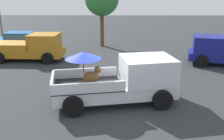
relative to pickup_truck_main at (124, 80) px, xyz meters
The scene contains 4 objects.
ground_plane 1.06m from the pickup_truck_main, 168.60° to the right, with size 80.00×80.00×0.00m, color #2D3033.
pickup_truck_main is the anchor object (origin of this frame).
pickup_truck_red 9.02m from the pickup_truck_main, 132.49° to the left, with size 4.84×2.26×1.80m.
parked_sedan_near 13.24m from the pickup_truck_main, 128.42° to the left, with size 4.32×2.01×1.33m.
Camera 1 is at (0.03, -9.81, 4.52)m, focal length 40.37 mm.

